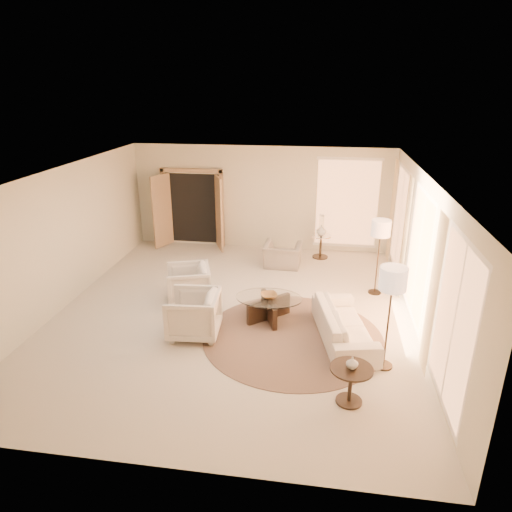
# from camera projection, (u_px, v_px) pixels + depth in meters

# --- Properties ---
(room) EXTENTS (7.04, 8.04, 2.83)m
(room) POSITION_uv_depth(u_px,v_px,m) (232.00, 248.00, 8.69)
(room) COLOR beige
(room) RESTS_ON ground
(windows_right) EXTENTS (0.10, 6.40, 2.40)m
(windows_right) POSITION_uv_depth(u_px,v_px,m) (419.00, 258.00, 8.32)
(windows_right) COLOR #F6A162
(windows_right) RESTS_ON room
(window_back_corner) EXTENTS (1.70, 0.10, 2.40)m
(window_back_corner) POSITION_uv_depth(u_px,v_px,m) (347.00, 204.00, 12.04)
(window_back_corner) COLOR #F6A162
(window_back_corner) RESTS_ON room
(curtains_right) EXTENTS (0.06, 5.20, 2.60)m
(curtains_right) POSITION_uv_depth(u_px,v_px,m) (408.00, 244.00, 9.18)
(curtains_right) COLOR beige
(curtains_right) RESTS_ON room
(french_doors) EXTENTS (1.95, 0.66, 2.16)m
(french_doors) POSITION_uv_depth(u_px,v_px,m) (192.00, 209.00, 12.60)
(french_doors) COLOR tan
(french_doors) RESTS_ON room
(area_rug) EXTENTS (3.76, 3.76, 0.01)m
(area_rug) POSITION_uv_depth(u_px,v_px,m) (293.00, 337.00, 8.32)
(area_rug) COLOR #402C24
(area_rug) RESTS_ON room
(sofa) EXTENTS (1.21, 2.17, 0.60)m
(sofa) POSITION_uv_depth(u_px,v_px,m) (344.00, 324.00, 8.16)
(sofa) COLOR silver
(sofa) RESTS_ON room
(armchair_left) EXTENTS (1.04, 1.07, 0.89)m
(armchair_left) POSITION_uv_depth(u_px,v_px,m) (188.00, 283.00, 9.49)
(armchair_left) COLOR silver
(armchair_left) RESTS_ON room
(armchair_right) EXTENTS (0.90, 0.95, 0.92)m
(armchair_right) POSITION_uv_depth(u_px,v_px,m) (194.00, 312.00, 8.24)
(armchair_right) COLOR silver
(armchair_right) RESTS_ON room
(accent_chair) EXTENTS (0.93, 0.63, 0.80)m
(accent_chair) POSITION_uv_depth(u_px,v_px,m) (282.00, 251.00, 11.37)
(accent_chair) COLOR gray
(accent_chair) RESTS_ON room
(coffee_table) EXTENTS (1.56, 1.56, 0.47)m
(coffee_table) POSITION_uv_depth(u_px,v_px,m) (269.00, 305.00, 8.85)
(coffee_table) COLOR black
(coffee_table) RESTS_ON room
(end_table) EXTENTS (0.61, 0.61, 0.58)m
(end_table) POSITION_uv_depth(u_px,v_px,m) (351.00, 379.00, 6.50)
(end_table) COLOR black
(end_table) RESTS_ON room
(side_table) EXTENTS (0.53, 0.53, 0.62)m
(side_table) POSITION_uv_depth(u_px,v_px,m) (321.00, 244.00, 11.97)
(side_table) COLOR #2F251C
(side_table) RESTS_ON room
(floor_lamp_near) EXTENTS (0.40, 0.40, 1.67)m
(floor_lamp_near) POSITION_uv_depth(u_px,v_px,m) (381.00, 232.00, 9.55)
(floor_lamp_near) COLOR #2F251C
(floor_lamp_near) RESTS_ON room
(floor_lamp_far) EXTENTS (0.42, 0.42, 1.75)m
(floor_lamp_far) POSITION_uv_depth(u_px,v_px,m) (393.00, 283.00, 6.94)
(floor_lamp_far) COLOR #2F251C
(floor_lamp_far) RESTS_ON room
(bowl) EXTENTS (0.41, 0.41, 0.08)m
(bowl) POSITION_uv_depth(u_px,v_px,m) (269.00, 296.00, 8.77)
(bowl) COLOR brown
(bowl) RESTS_ON coffee_table
(end_vase) EXTENTS (0.17, 0.17, 0.18)m
(end_vase) POSITION_uv_depth(u_px,v_px,m) (352.00, 363.00, 6.40)
(end_vase) COLOR silver
(end_vase) RESTS_ON end_table
(side_vase) EXTENTS (0.27, 0.27, 0.28)m
(side_vase) POSITION_uv_depth(u_px,v_px,m) (321.00, 230.00, 11.83)
(side_vase) COLOR silver
(side_vase) RESTS_ON side_table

